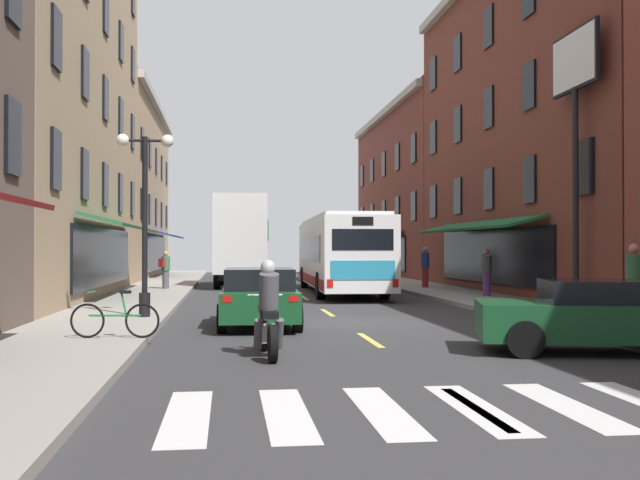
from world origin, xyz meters
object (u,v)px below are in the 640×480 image
at_px(motorcycle_rider, 268,315).
at_px(pedestrian_mid, 487,272).
at_px(pedestrian_rear, 425,266).
at_px(billboard_sign, 575,96).
at_px(pedestrian_near, 165,269).
at_px(street_lamp_twin, 145,215).
at_px(sedan_mid, 605,315).
at_px(sedan_near, 244,267).
at_px(box_truck, 242,242).
at_px(bicycle_near, 115,319).
at_px(sedan_far, 259,297).
at_px(pedestrian_far, 634,281).
at_px(transit_bus, 340,253).

bearing_deg(motorcycle_rider, pedestrian_mid, 57.13).
relative_size(motorcycle_rider, pedestrian_rear, 1.16).
bearing_deg(billboard_sign, pedestrian_mid, 95.81).
distance_m(pedestrian_mid, pedestrian_rear, 5.93).
height_order(pedestrian_near, pedestrian_mid, pedestrian_mid).
bearing_deg(street_lamp_twin, billboard_sign, 5.74).
bearing_deg(pedestrian_rear, sedan_mid, -159.53).
bearing_deg(sedan_near, street_lamp_twin, -96.79).
relative_size(box_truck, pedestrian_rear, 3.90).
height_order(sedan_mid, bicycle_near, sedan_mid).
xyz_separation_m(pedestrian_rear, street_lamp_twin, (-10.69, -12.89, 1.64)).
height_order(sedan_far, pedestrian_rear, pedestrian_rear).
bearing_deg(bicycle_near, motorcycle_rider, -33.68).
bearing_deg(pedestrian_far, sedan_far, 107.57).
xyz_separation_m(pedestrian_near, pedestrian_rear, (11.27, -0.45, 0.08)).
xyz_separation_m(motorcycle_rider, pedestrian_far, (8.76, 3.67, 0.38)).
height_order(sedan_mid, motorcycle_rider, motorcycle_rider).
relative_size(sedan_far, pedestrian_mid, 2.52).
height_order(bicycle_near, pedestrian_rear, pedestrian_rear).
distance_m(sedan_far, motorcycle_rider, 5.04).
xyz_separation_m(pedestrian_mid, street_lamp_twin, (-11.39, -7.00, 1.68)).
height_order(pedestrian_mid, pedestrian_rear, pedestrian_rear).
distance_m(transit_bus, bicycle_near, 17.31).
bearing_deg(sedan_near, billboard_sign, -69.89).
bearing_deg(sedan_mid, bicycle_near, 166.37).
xyz_separation_m(sedan_near, pedestrian_mid, (8.34, -18.60, 0.27)).
bearing_deg(box_truck, pedestrian_near, -133.98).
bearing_deg(street_lamp_twin, pedestrian_near, 92.47).
distance_m(billboard_sign, pedestrian_mid, 7.82).
relative_size(transit_bus, sedan_mid, 2.69).
bearing_deg(pedestrian_rear, transit_bus, 136.35).
distance_m(pedestrian_mid, pedestrian_far, 9.69).
bearing_deg(sedan_mid, box_truck, 104.26).
height_order(sedan_near, sedan_far, sedan_near).
height_order(sedan_near, pedestrian_rear, pedestrian_rear).
distance_m(box_truck, bicycle_near, 21.54).
height_order(transit_bus, bicycle_near, transit_bus).
bearing_deg(sedan_near, sedan_mid, -80.01).
height_order(sedan_far, bicycle_near, sedan_far).
bearing_deg(box_truck, motorcycle_rider, -90.03).
distance_m(sedan_near, pedestrian_mid, 20.39).
height_order(transit_bus, box_truck, box_truck).
bearing_deg(sedan_near, pedestrian_rear, -58.97).
relative_size(pedestrian_near, pedestrian_far, 0.88).
distance_m(motorcycle_rider, street_lamp_twin, 7.21).
relative_size(bicycle_near, street_lamp_twin, 0.37).
bearing_deg(billboard_sign, motorcycle_rider, -140.63).
relative_size(motorcycle_rider, pedestrian_far, 1.13).
xyz_separation_m(transit_bus, pedestrian_rear, (4.01, 1.47, -0.58)).
distance_m(pedestrian_near, pedestrian_mid, 13.54).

